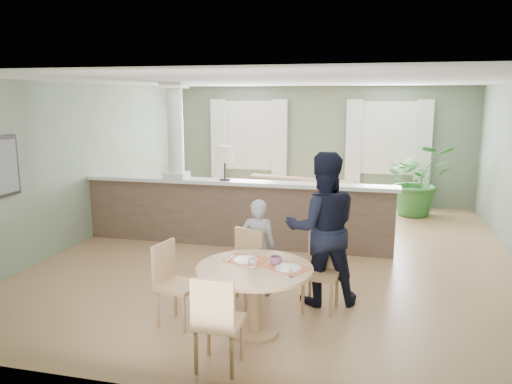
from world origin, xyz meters
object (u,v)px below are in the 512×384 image
(dining_table, at_px, (255,281))
(man_person, at_px, (322,228))
(child_person, at_px, (258,247))
(houseplant, at_px, (417,180))
(chair_far_man, at_px, (322,267))
(chair_near, at_px, (217,319))
(chair_side, at_px, (173,280))
(sofa, at_px, (292,202))
(chair_far_boy, at_px, (244,263))

(dining_table, xyz_separation_m, man_person, (0.58, 1.01, 0.34))
(man_person, bearing_deg, dining_table, 44.18)
(child_person, bearing_deg, dining_table, 99.27)
(houseplant, bearing_deg, man_person, -106.10)
(houseplant, bearing_deg, child_person, -114.33)
(chair_far_man, distance_m, man_person, 0.46)
(chair_near, distance_m, child_person, 1.85)
(chair_side, xyz_separation_m, child_person, (0.72, 1.02, 0.11))
(chair_side, xyz_separation_m, man_person, (1.51, 0.98, 0.42))
(chair_near, bearing_deg, chair_far_man, -114.78)
(chair_far_man, height_order, man_person, man_person)
(sofa, height_order, dining_table, sofa)
(sofa, height_order, chair_side, chair_side)
(sofa, bearing_deg, chair_side, -83.41)
(houseplant, height_order, chair_side, houseplant)
(sofa, xyz_separation_m, chair_near, (0.25, -5.54, 0.08))
(chair_far_boy, relative_size, chair_side, 0.98)
(chair_far_boy, height_order, child_person, child_person)
(dining_table, relative_size, chair_far_boy, 1.36)
(chair_far_man, bearing_deg, chair_far_boy, -170.39)
(chair_far_boy, bearing_deg, child_person, 83.99)
(chair_far_boy, bearing_deg, houseplant, 83.08)
(chair_far_man, bearing_deg, child_person, 171.91)
(chair_far_man, xyz_separation_m, man_person, (-0.03, 0.17, 0.42))
(chair_side, height_order, child_person, child_person)
(chair_side, bearing_deg, chair_far_boy, -27.02)
(houseplant, bearing_deg, chair_near, -107.77)
(houseplant, bearing_deg, chair_far_boy, -114.29)
(sofa, relative_size, chair_far_man, 3.23)
(chair_side, bearing_deg, chair_far_man, -50.82)
(chair_far_boy, xyz_separation_m, chair_far_man, (0.94, 0.05, 0.00))
(sofa, height_order, chair_far_boy, chair_far_boy)
(houseplant, distance_m, dining_table, 6.33)
(houseplant, distance_m, chair_side, 6.66)
(sofa, distance_m, chair_side, 4.74)
(chair_far_man, bearing_deg, chair_near, -108.71)
(chair_far_boy, relative_size, chair_far_man, 0.99)
(houseplant, distance_m, chair_far_man, 5.36)
(chair_near, bearing_deg, child_person, -87.91)
(chair_near, bearing_deg, dining_table, -101.10)
(man_person, bearing_deg, child_person, -18.81)
(dining_table, height_order, man_person, man_person)
(chair_near, height_order, child_person, child_person)
(sofa, xyz_separation_m, houseplant, (2.43, 1.26, 0.32))
(chair_far_boy, distance_m, chair_far_man, 0.94)
(chair_side, bearing_deg, man_person, -45.55)
(child_person, xyz_separation_m, man_person, (0.80, -0.04, 0.31))
(sofa, distance_m, chair_near, 5.55)
(chair_far_boy, distance_m, man_person, 1.03)
(child_person, bearing_deg, chair_side, 52.32)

